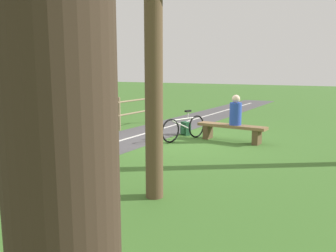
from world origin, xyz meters
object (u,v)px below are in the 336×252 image
at_px(bench, 231,130).
at_px(backpack, 186,129).
at_px(person_seated, 236,112).
at_px(tree_far_left, 38,40).
at_px(bicycle, 184,128).
at_px(tree_by_path, 156,76).

relative_size(bench, backpack, 4.87).
height_order(person_seated, backpack, person_seated).
bearing_deg(tree_far_left, bicycle, -63.59).
distance_m(backpack, tree_by_path, 5.55).
relative_size(bench, tree_by_path, 0.48).
xyz_separation_m(tree_by_path, tree_far_left, (-2.02, 3.61, 0.15)).
bearing_deg(person_seated, backpack, -4.09).
distance_m(person_seated, tree_far_left, 8.73).
bearing_deg(bench, tree_far_left, 109.39).
bearing_deg(backpack, tree_far_left, 116.35).
height_order(person_seated, bicycle, person_seated).
xyz_separation_m(person_seated, tree_far_left, (-2.53, 8.27, 1.18)).
bearing_deg(bench, bicycle, 26.00).
bearing_deg(bicycle, bench, 128.68).
height_order(tree_by_path, tree_far_left, tree_far_left).
xyz_separation_m(backpack, tree_far_left, (-4.18, 8.44, 1.83)).
bearing_deg(bench, backpack, -4.36).
bearing_deg(backpack, bench, 173.92).
height_order(bicycle, tree_far_left, tree_far_left).
distance_m(person_seated, backpack, 1.78).
bearing_deg(bench, tree_by_path, 99.17).
xyz_separation_m(bench, bicycle, (1.20, 0.54, 0.02)).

